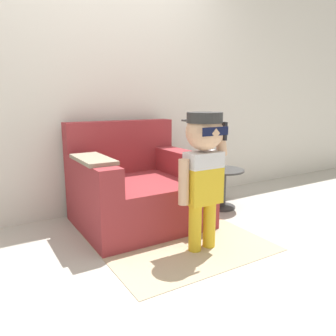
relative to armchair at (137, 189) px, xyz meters
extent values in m
plane|color=#ADA89E|center=(-0.12, -0.33, -0.31)|extent=(10.00, 10.00, 0.00)
cube|color=silver|center=(-0.12, 0.51, 0.99)|extent=(10.00, 0.05, 2.60)
cube|color=maroon|center=(0.00, -0.05, -0.11)|extent=(1.05, 0.94, 0.40)
cube|color=maroon|center=(0.00, 0.34, 0.34)|extent=(1.05, 0.16, 0.49)
cube|color=maroon|center=(-0.43, -0.13, 0.20)|extent=(0.19, 0.77, 0.22)
cube|color=maroon|center=(0.44, -0.13, 0.20)|extent=(0.19, 0.77, 0.22)
cube|color=gray|center=(-0.43, -0.13, 0.33)|extent=(0.23, 0.52, 0.03)
cylinder|color=gold|center=(0.11, -0.74, -0.13)|extent=(0.09, 0.09, 0.36)
cylinder|color=gold|center=(0.24, -0.74, -0.13)|extent=(0.09, 0.09, 0.36)
cube|color=gold|center=(0.17, -0.74, 0.18)|extent=(0.26, 0.15, 0.26)
cube|color=silver|center=(0.17, -0.74, 0.37)|extent=(0.26, 0.15, 0.11)
sphere|color=tan|center=(0.17, -0.74, 0.56)|extent=(0.26, 0.26, 0.26)
cylinder|color=#2D2D2D|center=(0.17, -0.74, 0.66)|extent=(0.25, 0.25, 0.07)
cube|color=#2D2D2D|center=(0.17, -0.63, 0.64)|extent=(0.15, 0.12, 0.01)
cube|color=#0F1433|center=(0.17, -0.86, 0.58)|extent=(0.21, 0.01, 0.06)
cylinder|color=tan|center=(0.00, -0.74, 0.23)|extent=(0.08, 0.08, 0.32)
cylinder|color=tan|center=(0.33, -0.74, 0.47)|extent=(0.11, 0.08, 0.19)
cube|color=black|center=(0.32, -0.76, 0.56)|extent=(0.02, 0.07, 0.13)
cylinder|color=#333333|center=(0.92, -0.10, -0.30)|extent=(0.28, 0.28, 0.02)
cylinder|color=#333333|center=(0.92, -0.10, -0.12)|extent=(0.08, 0.08, 0.39)
cylinder|color=#333333|center=(0.92, -0.10, 0.09)|extent=(0.43, 0.43, 0.02)
cube|color=tan|center=(0.09, -0.51, -0.31)|extent=(1.23, 1.17, 0.01)
camera|label=1|loc=(-1.23, -2.56, 0.79)|focal=35.00mm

